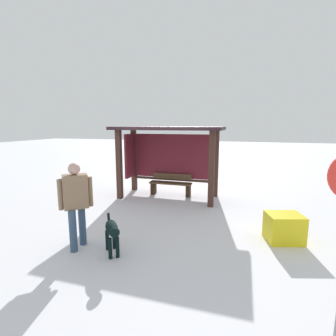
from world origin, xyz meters
name	(u,v)px	position (x,y,z in m)	size (l,w,h in m)	color
ground_plane	(168,197)	(0.00, 0.00, 0.00)	(60.00, 60.00, 0.00)	silver
bus_shelter	(167,145)	(-0.09, 0.18, 1.74)	(3.52, 1.69, 2.35)	#402820
bench_left_inside	(171,185)	(0.00, 0.31, 0.36)	(1.46, 0.37, 0.73)	brown
person_walking	(76,199)	(-0.67, -3.93, 1.00)	(0.53, 0.51, 1.71)	#85684D
dog	(112,231)	(0.11, -3.97, 0.47)	(0.58, 0.71, 0.68)	black
grit_bin	(284,228)	(3.26, -2.44, 0.29)	(0.70, 0.56, 0.59)	yellow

